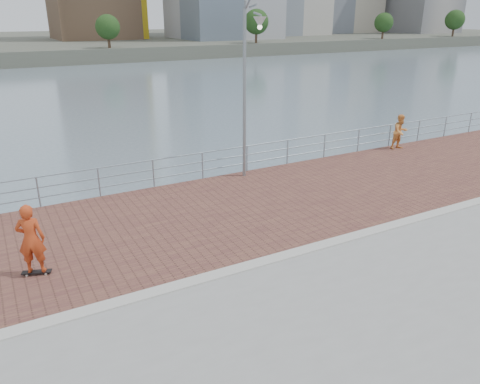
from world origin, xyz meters
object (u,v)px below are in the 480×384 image
guardrail (178,166)px  skateboarder (31,239)px  street_lamp (251,61)px  bystander (400,132)px

guardrail → skateboarder: size_ratio=21.14×
guardrail → street_lamp: (2.67, -0.98, 3.93)m
street_lamp → bystander: size_ratio=3.82×
guardrail → skateboarder: bearing=-140.8°
skateboarder → bystander: 17.64m
skateboarder → street_lamp: bearing=-136.6°
street_lamp → bystander: 9.46m
guardrail → street_lamp: street_lamp is taller
street_lamp → skateboarder: bearing=-156.1°
street_lamp → skateboarder: street_lamp is taller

